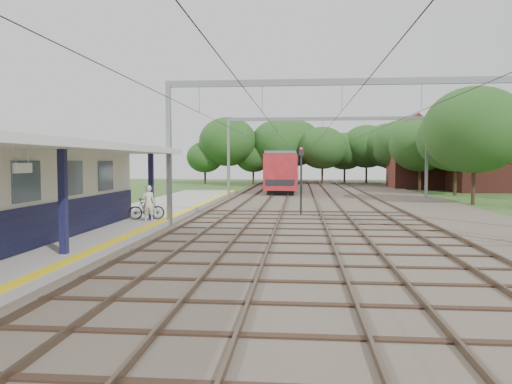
{
  "coord_description": "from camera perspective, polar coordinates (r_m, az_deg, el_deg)",
  "views": [
    {
      "loc": [
        1.3,
        -8.56,
        3.17
      ],
      "look_at": [
        -0.97,
        17.01,
        1.6
      ],
      "focal_mm": 35.0,
      "sensor_mm": 36.0,
      "label": 1
    }
  ],
  "objects": [
    {
      "name": "ground",
      "position": [
        9.22,
        -3.5,
        -16.63
      ],
      "size": [
        160.0,
        160.0,
        0.0
      ],
      "primitive_type": "plane",
      "color": "#2D4C1E",
      "rests_on": "ground"
    },
    {
      "name": "ballast_bed",
      "position": [
        38.78,
        9.06,
        -1.16
      ],
      "size": [
        18.0,
        90.0,
        0.1
      ],
      "primitive_type": "cube",
      "color": "#473D33",
      "rests_on": "ground"
    },
    {
      "name": "platform",
      "position": [
        24.4,
        -16.14,
        -3.69
      ],
      "size": [
        5.0,
        52.0,
        0.35
      ],
      "primitive_type": "cube",
      "color": "gray",
      "rests_on": "ground"
    },
    {
      "name": "yellow_stripe",
      "position": [
        23.66,
        -11.05,
        -3.4
      ],
      "size": [
        0.45,
        52.0,
        0.01
      ],
      "primitive_type": "cube",
      "color": "yellow",
      "rests_on": "platform"
    },
    {
      "name": "canopy",
      "position": [
        17.16,
        -26.94,
        4.7
      ],
      "size": [
        6.4,
        20.0,
        3.44
      ],
      "color": "#12133A",
      "rests_on": "platform"
    },
    {
      "name": "rail_tracks",
      "position": [
        38.67,
        5.36,
        -0.95
      ],
      "size": [
        11.8,
        88.0,
        0.15
      ],
      "color": "brown",
      "rests_on": "ballast_bed"
    },
    {
      "name": "catenary_system",
      "position": [
        33.98,
        8.66,
        7.41
      ],
      "size": [
        17.22,
        88.0,
        7.0
      ],
      "color": "gray",
      "rests_on": "ground"
    },
    {
      "name": "tree_band",
      "position": [
        65.75,
        7.33,
        5.0
      ],
      "size": [
        31.72,
        30.88,
        8.82
      ],
      "color": "#382619",
      "rests_on": "ground"
    },
    {
      "name": "house_near",
      "position": [
        58.0,
        24.97,
        3.0
      ],
      "size": [
        7.0,
        6.12,
        7.89
      ],
      "color": "brown",
      "rests_on": "ground"
    },
    {
      "name": "house_far",
      "position": [
        62.31,
        18.76,
        3.38
      ],
      "size": [
        8.0,
        6.12,
        8.66
      ],
      "color": "brown",
      "rests_on": "ground"
    },
    {
      "name": "person",
      "position": [
        24.19,
        -12.21,
        -1.24
      ],
      "size": [
        0.7,
        0.54,
        1.71
      ],
      "primitive_type": "imported",
      "rotation": [
        0.0,
        0.0,
        3.37
      ],
      "color": "white",
      "rests_on": "platform"
    },
    {
      "name": "bicycle",
      "position": [
        24.81,
        -12.4,
        -1.91
      ],
      "size": [
        1.79,
        0.93,
        1.03
      ],
      "primitive_type": "imported",
      "rotation": [
        0.0,
        0.0,
        1.85
      ],
      "color": "black",
      "rests_on": "platform"
    },
    {
      "name": "train",
      "position": [
        63.66,
        3.47,
        2.67
      ],
      "size": [
        3.09,
        38.45,
        4.05
      ],
      "color": "black",
      "rests_on": "ballast_bed"
    },
    {
      "name": "signal_post",
      "position": [
        28.81,
        5.18,
        2.07
      ],
      "size": [
        0.32,
        0.29,
        4.02
      ],
      "rotation": [
        0.0,
        0.0,
        0.38
      ],
      "color": "black",
      "rests_on": "ground"
    }
  ]
}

